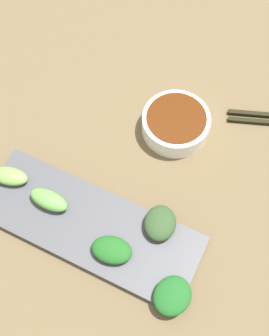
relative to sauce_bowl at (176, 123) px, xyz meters
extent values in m
cube|color=brown|center=(0.15, -0.04, -0.03)|extent=(2.10, 2.10, 0.02)
cylinder|color=white|center=(0.00, 0.00, 0.00)|extent=(0.12, 0.12, 0.04)
cylinder|color=#51240B|center=(0.00, 0.00, 0.00)|extent=(0.10, 0.10, 0.03)
cube|color=#4B4A50|center=(0.23, -0.05, -0.02)|extent=(0.13, 0.36, 0.01)
ellipsoid|color=#2F4927|center=(0.18, 0.05, 0.00)|extent=(0.07, 0.06, 0.02)
ellipsoid|color=#73A54A|center=(0.22, -0.21, 0.00)|extent=(0.05, 0.07, 0.02)
ellipsoid|color=#1C5A20|center=(0.27, 0.12, 0.00)|extent=(0.07, 0.06, 0.02)
ellipsoid|color=#205C1F|center=(0.25, 0.00, 0.00)|extent=(0.06, 0.07, 0.02)
ellipsoid|color=#62A549|center=(0.22, -0.12, 0.00)|extent=(0.03, 0.07, 0.02)
camera|label=1|loc=(0.42, 0.12, 0.69)|focal=49.04mm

